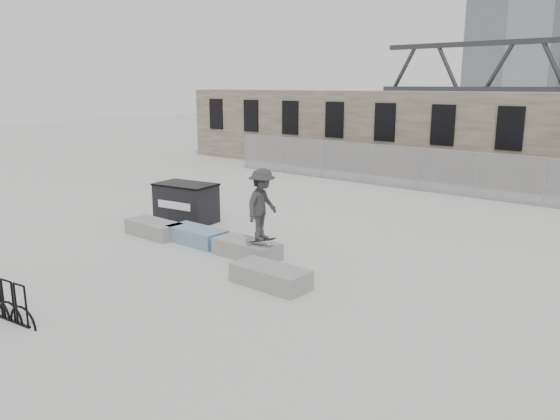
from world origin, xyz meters
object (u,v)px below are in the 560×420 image
at_px(skateboarder, 262,204).
at_px(planter_center_left, 196,235).
at_px(planter_far_left, 154,228).
at_px(planter_offset, 270,275).
at_px(dumpster, 186,203).
at_px(planter_center_right, 247,248).

bearing_deg(skateboarder, planter_center_left, 77.09).
bearing_deg(skateboarder, planter_far_left, 81.88).
bearing_deg(planter_center_left, planter_offset, -17.58).
xyz_separation_m(planter_far_left, planter_offset, (5.90, -1.01, 0.00)).
relative_size(planter_center_left, skateboarder, 0.95).
relative_size(dumpster, skateboarder, 1.09).
height_order(planter_far_left, planter_center_right, same).
distance_m(planter_center_left, dumpster, 2.86).
relative_size(planter_far_left, planter_offset, 1.00).
height_order(planter_offset, skateboarder, skateboarder).
distance_m(planter_far_left, skateboarder, 4.78).
height_order(planter_far_left, planter_offset, same).
bearing_deg(skateboarder, planter_center_right, 71.91).
height_order(planter_center_left, planter_offset, same).
height_order(planter_center_left, dumpster, dumpster).
distance_m(planter_far_left, dumpster, 2.06).
relative_size(planter_far_left, planter_center_right, 1.00).
distance_m(planter_far_left, planter_center_left, 1.74).
xyz_separation_m(planter_center_left, skateboarder, (2.86, -0.11, 1.40)).
bearing_deg(planter_offset, dumpster, 155.79).
relative_size(planter_center_left, planter_center_right, 1.00).
relative_size(planter_center_left, planter_offset, 1.00).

